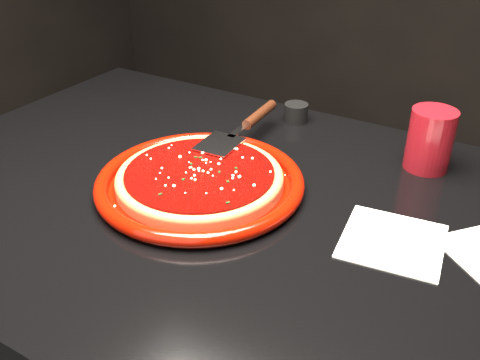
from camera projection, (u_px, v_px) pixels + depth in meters
name	position (u px, v px, depth m)	size (l,w,h in m)	color
table	(230.00, 354.00, 1.07)	(1.20, 0.80, 0.75)	black
plate	(200.00, 182.00, 0.89)	(0.35, 0.35, 0.03)	#6D0902
pizza_crust	(200.00, 180.00, 0.89)	(0.28, 0.28, 0.01)	brown
pizza_crust_rim	(200.00, 176.00, 0.89)	(0.28, 0.28, 0.02)	brown
pizza_sauce	(200.00, 174.00, 0.88)	(0.25, 0.25, 0.01)	#6C0300
parmesan_dusting	(199.00, 170.00, 0.88)	(0.24, 0.24, 0.01)	#FDF3C6
basil_flecks	(199.00, 171.00, 0.88)	(0.22, 0.22, 0.00)	black
pizza_server	(242.00, 127.00, 1.01)	(0.08, 0.29, 0.02)	silver
cup	(430.00, 140.00, 0.93)	(0.08, 0.08, 0.11)	maroon
napkin_a	(393.00, 241.00, 0.77)	(0.14, 0.14, 0.00)	silver
ramekin	(296.00, 113.00, 1.13)	(0.05, 0.05, 0.04)	black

